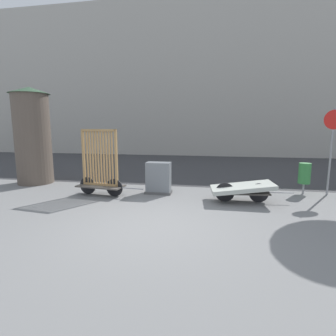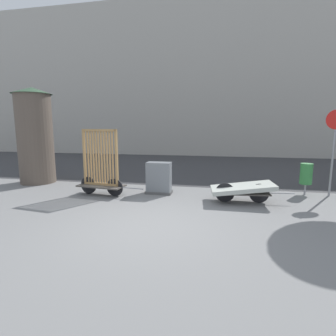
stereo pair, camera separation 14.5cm
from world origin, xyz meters
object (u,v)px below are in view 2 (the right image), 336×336
Objects in this scene: sign_post at (335,139)px; utility_cabinet at (159,179)px; bike_cart_with_bedframe at (101,172)px; trash_bin at (306,174)px; advertising_column at (35,135)px; bike_cart_with_mattress at (242,189)px.

utility_cabinet is at bearing -172.28° from sign_post.
bike_cart_with_bedframe is 2.19× the size of trash_bin.
bike_cart_with_mattress is at bearing -9.65° from advertising_column.
advertising_column is at bearing 164.88° from bike_cart_with_mattress.
trash_bin reaches higher than bike_cart_with_mattress.
utility_cabinet is 1.01× the size of trash_bin.
trash_bin is (6.26, 1.27, -0.07)m from bike_cart_with_bedframe.
trash_bin is at bearing 179.32° from sign_post.
advertising_column is (-4.91, 0.72, 1.33)m from utility_cabinet.
bike_cart_with_mattress is 0.66× the size of advertising_column.
bike_cart_with_bedframe reaches higher than trash_bin.
bike_cart_with_mattress is 7.68m from advertising_column.
sign_post is (0.70, -0.01, 1.09)m from trash_bin.
trash_bin is at bearing 0.00° from advertising_column.
trash_bin is at bearing 18.92° from bike_cart_with_bedframe.
bike_cart_with_bedframe is at bearing 174.54° from bike_cart_with_mattress.
bike_cart_with_mattress is 2.31× the size of utility_cabinet.
advertising_column reaches higher than trash_bin.
trash_bin is (4.54, 0.72, 0.20)m from utility_cabinet.
advertising_column is at bearing 165.85° from bike_cart_with_bedframe.
sign_post reaches higher than utility_cabinet.
sign_post reaches higher than bike_cart_with_mattress.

